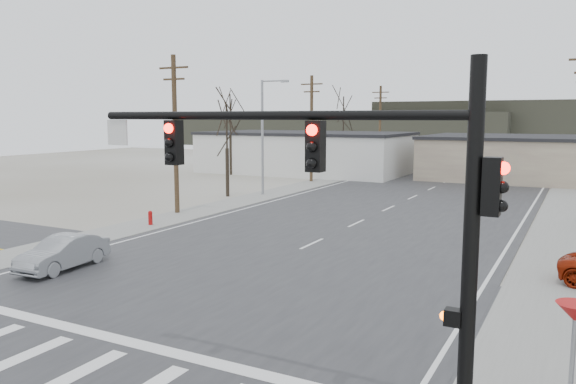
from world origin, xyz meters
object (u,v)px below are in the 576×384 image
sedan_crossing (63,253)px  car_far_b (441,162)px  fire_hydrant (150,218)px  traffic_signal_mast (368,197)px  car_far_a (532,166)px

sedan_crossing → car_far_b: 53.76m
fire_hydrant → car_far_b: bearing=82.1°
traffic_signal_mast → fire_hydrant: traffic_signal_mast is taller
traffic_signal_mast → fire_hydrant: 23.39m
traffic_signal_mast → sedan_crossing: (-14.88, 5.41, -3.96)m
fire_hydrant → car_far_a: car_far_a is taller
sedan_crossing → fire_hydrant: bearing=105.3°
fire_hydrant → car_far_a: 45.59m
fire_hydrant → car_far_b: size_ratio=0.24×
traffic_signal_mast → car_far_a: (-1.43, 56.64, -3.89)m
fire_hydrant → sedan_crossing: sedan_crossing is taller
traffic_signal_mast → sedan_crossing: traffic_signal_mast is taller
car_far_a → fire_hydrant: bearing=72.9°
sedan_crossing → car_far_b: size_ratio=1.10×
sedan_crossing → car_far_a: bearing=70.5°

